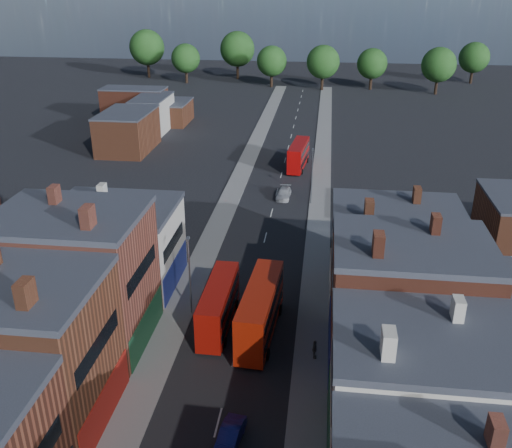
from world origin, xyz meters
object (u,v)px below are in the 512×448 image
(car_2, at_px, (221,307))
(ped_3, at_px, (315,349))
(bus_0, at_px, (218,305))
(car_3, at_px, (284,194))
(bus_1, at_px, (260,310))
(car_1, at_px, (230,437))
(bus_2, at_px, (298,155))

(car_2, xyz_separation_m, ped_3, (9.19, -6.09, 0.35))
(bus_0, xyz_separation_m, car_3, (3.40, 33.49, -1.61))
(bus_1, relative_size, car_2, 2.45)
(car_1, height_order, car_2, car_1)
(car_1, bearing_deg, car_3, 97.67)
(bus_0, relative_size, car_2, 2.15)
(bus_0, bearing_deg, bus_2, 85.07)
(bus_2, bearing_deg, car_1, -85.55)
(car_1, height_order, ped_3, ped_3)
(car_2, bearing_deg, ped_3, -39.27)
(car_1, bearing_deg, bus_0, 111.08)
(bus_0, height_order, car_3, bus_0)
(bus_1, distance_m, ped_3, 6.10)
(car_3, distance_m, ped_3, 37.84)
(car_1, bearing_deg, car_2, 110.12)
(car_1, xyz_separation_m, car_2, (-3.62, 16.41, -0.03))
(car_2, height_order, car_3, car_3)
(bus_0, distance_m, ped_3, 9.87)
(bus_0, relative_size, ped_3, 5.67)
(bus_1, xyz_separation_m, ped_3, (5.01, -3.09, -1.59))
(bus_1, distance_m, car_1, 13.57)
(bus_2, bearing_deg, bus_1, -85.22)
(bus_0, height_order, car_1, bus_0)
(bus_1, bearing_deg, bus_2, 92.87)
(bus_0, bearing_deg, car_1, -75.90)
(car_1, bearing_deg, ped_3, 69.34)
(bus_1, distance_m, car_2, 5.50)
(bus_1, relative_size, car_3, 2.41)
(bus_2, distance_m, ped_3, 51.83)
(bus_0, distance_m, car_2, 2.72)
(bus_1, height_order, bus_2, bus_1)
(bus_0, distance_m, car_3, 33.70)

